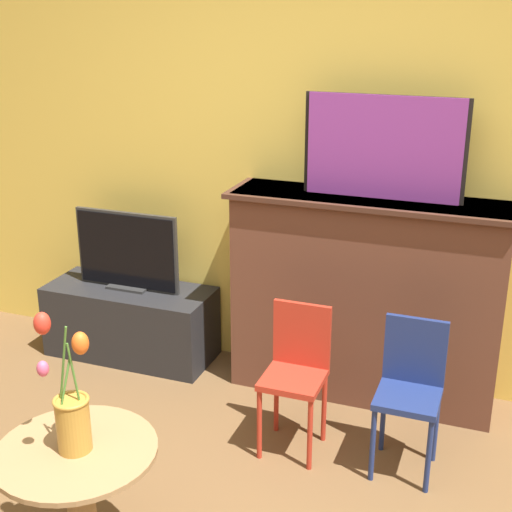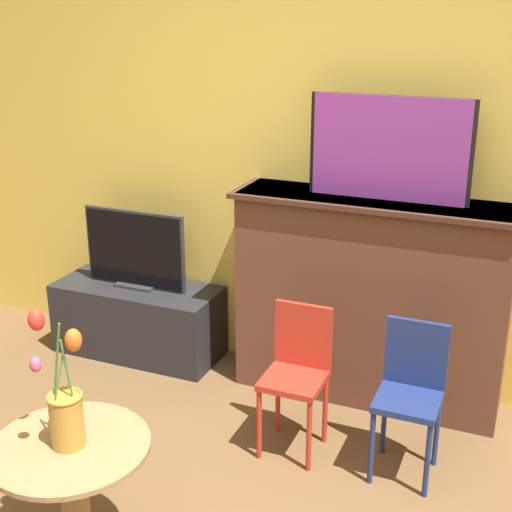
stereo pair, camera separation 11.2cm
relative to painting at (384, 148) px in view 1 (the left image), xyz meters
name	(u,v)px [view 1 (the left image)]	position (x,y,z in m)	size (l,w,h in m)	color
wall_back	(329,135)	(-0.33, 0.20, 0.01)	(8.00, 0.06, 2.70)	#EAC651
fireplace_mantel	(365,296)	(-0.05, -0.01, -0.78)	(1.44, 0.39, 1.09)	brown
painting	(384,148)	(0.00, 0.00, 0.00)	(0.79, 0.03, 0.50)	black
tv_stand	(131,321)	(-1.43, -0.06, -1.13)	(0.98, 0.41, 0.43)	#232326
tv_monitor	(127,252)	(-1.43, -0.05, -0.69)	(0.64, 0.12, 0.46)	#2D2D2D
chair_red	(297,367)	(-0.24, -0.59, -0.93)	(0.28, 0.28, 0.70)	#B22D1E
chair_blue	(410,385)	(0.28, -0.57, -0.93)	(0.28, 0.28, 0.70)	navy
side_table	(80,494)	(-0.71, -1.65, -0.99)	(0.57, 0.57, 0.54)	#99754C
vase_tulips	(71,409)	(-0.72, -1.65, -0.64)	(0.18, 0.17, 0.51)	#B78433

